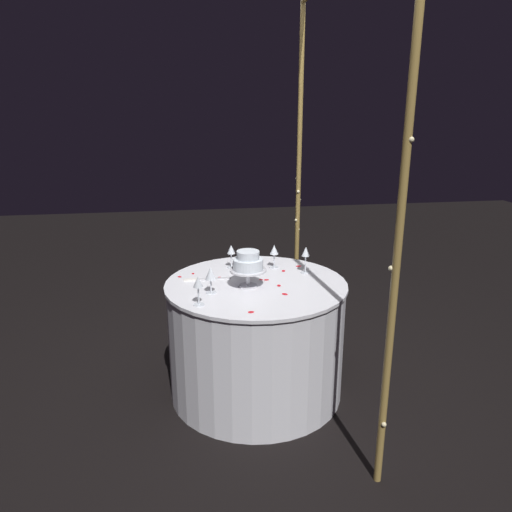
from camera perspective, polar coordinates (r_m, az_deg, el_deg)
ground_plane at (r=3.30m, az=-0.00°, el=-15.49°), size 12.00×12.00×0.00m
decorative_arch at (r=2.90m, az=9.52°, el=12.89°), size 1.84×0.06×2.51m
main_table at (r=3.11m, az=-0.00°, el=-9.65°), size 1.12×1.12×0.75m
tiered_cake at (r=2.86m, az=-0.95°, el=-0.90°), size 0.22×0.22×0.22m
wine_glass_0 at (r=3.21m, az=-2.95°, el=0.59°), size 0.06×0.06×0.16m
wine_glass_1 at (r=3.21m, az=2.16°, el=0.59°), size 0.06×0.06×0.16m
wine_glass_2 at (r=2.61m, az=-6.85°, el=-3.30°), size 0.06×0.06×0.16m
wine_glass_3 at (r=3.12m, az=5.89°, el=0.28°), size 0.06×0.06×0.17m
wine_glass_4 at (r=2.77m, az=-5.38°, el=-2.17°), size 0.06×0.06×0.16m
cake_knife at (r=3.03m, az=-6.13°, el=-2.73°), size 0.03×0.30×0.01m
rose_petal_0 at (r=3.05m, az=-4.37°, el=-2.56°), size 0.03×0.04×0.00m
rose_petal_1 at (r=3.05m, az=-5.64°, el=-2.59°), size 0.04×0.03×0.00m
rose_petal_2 at (r=3.28m, az=5.06°, el=-1.19°), size 0.03×0.04×0.00m
rose_petal_3 at (r=2.78m, az=3.42°, el=-4.51°), size 0.04×0.04×0.00m
rose_petal_4 at (r=3.01m, az=0.60°, el=-2.80°), size 0.03×0.03×0.00m
rose_petal_5 at (r=3.01m, az=1.24°, el=-2.83°), size 0.02×0.03×0.00m
rose_petal_6 at (r=3.10m, az=-9.00°, el=-2.43°), size 0.04×0.03×0.00m
rose_petal_7 at (r=2.91m, az=2.72°, el=-3.50°), size 0.03×0.02×0.00m
rose_petal_8 at (r=3.17m, az=3.27°, el=-1.76°), size 0.04×0.03×0.00m
rose_petal_9 at (r=3.14m, az=-7.45°, el=-2.07°), size 0.02×0.02×0.00m
rose_petal_10 at (r=3.27m, az=-0.29°, el=-1.17°), size 0.03×0.03×0.00m
rose_petal_11 at (r=2.54m, az=-0.60°, el=-6.63°), size 0.02×0.03×0.00m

